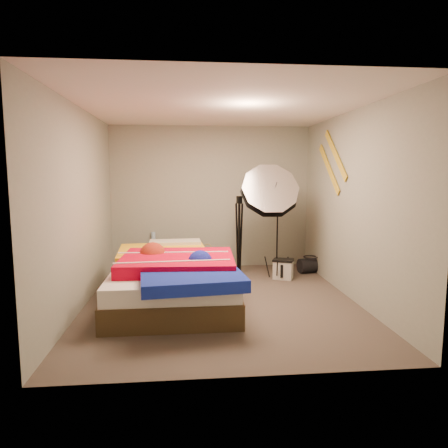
{
  "coord_description": "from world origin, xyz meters",
  "views": [
    {
      "loc": [
        -0.45,
        -5.09,
        1.68
      ],
      "look_at": [
        0.1,
        0.6,
        0.95
      ],
      "focal_mm": 32.0,
      "sensor_mm": 36.0,
      "label": 1
    }
  ],
  "objects": [
    {
      "name": "camera_tripod",
      "position": [
        0.42,
        1.33,
        0.75
      ],
      "size": [
        0.09,
        0.09,
        1.31
      ],
      "color": "black",
      "rests_on": "floor"
    },
    {
      "name": "camera_case",
      "position": [
        1.09,
        1.02,
        0.15
      ],
      "size": [
        0.35,
        0.31,
        0.29
      ],
      "primitive_type": "cube",
      "rotation": [
        0.0,
        0.0,
        -0.43
      ],
      "color": "beige",
      "rests_on": "floor"
    },
    {
      "name": "wall_front",
      "position": [
        0.0,
        -2.0,
        1.25
      ],
      "size": [
        3.5,
        0.0,
        3.5
      ],
      "primitive_type": "plane",
      "rotation": [
        -1.57,
        0.0,
        0.0
      ],
      "color": "gray",
      "rests_on": "floor"
    },
    {
      "name": "bed",
      "position": [
        -0.61,
        0.03,
        0.33
      ],
      "size": [
        1.64,
        2.46,
        0.65
      ],
      "color": "#44331E",
      "rests_on": "floor"
    },
    {
      "name": "wall_stripe_lower",
      "position": [
        1.73,
        0.85,
        1.75
      ],
      "size": [
        0.02,
        0.91,
        0.78
      ],
      "primitive_type": "cube",
      "rotation": [
        0.7,
        0.0,
        0.0
      ],
      "color": "gold",
      "rests_on": "wall_right"
    },
    {
      "name": "wrapping_roll",
      "position": [
        -1.02,
        1.9,
        0.33
      ],
      "size": [
        0.09,
        0.19,
        0.66
      ],
      "primitive_type": "cylinder",
      "rotation": [
        -0.17,
        0.0,
        0.06
      ],
      "color": "#508ABF",
      "rests_on": "floor"
    },
    {
      "name": "ceiling",
      "position": [
        0.0,
        0.0,
        2.5
      ],
      "size": [
        4.0,
        4.0,
        0.0
      ],
      "primitive_type": "plane",
      "rotation": [
        3.14,
        0.0,
        0.0
      ],
      "color": "silver",
      "rests_on": "wall_back"
    },
    {
      "name": "wall_back",
      "position": [
        0.0,
        2.0,
        1.25
      ],
      "size": [
        3.5,
        0.0,
        3.5
      ],
      "primitive_type": "plane",
      "rotation": [
        1.57,
        0.0,
        0.0
      ],
      "color": "gray",
      "rests_on": "floor"
    },
    {
      "name": "wall_right",
      "position": [
        1.75,
        0.0,
        1.25
      ],
      "size": [
        0.0,
        4.0,
        4.0
      ],
      "primitive_type": "plane",
      "rotation": [
        1.57,
        0.0,
        -1.57
      ],
      "color": "gray",
      "rests_on": "floor"
    },
    {
      "name": "wall_stripe_upper",
      "position": [
        1.73,
        0.6,
        1.95
      ],
      "size": [
        0.02,
        0.91,
        0.78
      ],
      "primitive_type": "cube",
      "rotation": [
        0.7,
        0.0,
        0.0
      ],
      "color": "gold",
      "rests_on": "wall_right"
    },
    {
      "name": "tote_bag",
      "position": [
        -0.16,
        1.6,
        0.18
      ],
      "size": [
        0.39,
        0.25,
        0.38
      ],
      "primitive_type": "cube",
      "rotation": [
        -0.14,
        0.0,
        -0.27
      ],
      "color": "tan",
      "rests_on": "floor"
    },
    {
      "name": "photo_umbrella",
      "position": [
        0.84,
        0.99,
        1.38
      ],
      "size": [
        1.12,
        0.86,
        1.93
      ],
      "color": "black",
      "rests_on": "floor"
    },
    {
      "name": "floor",
      "position": [
        0.0,
        0.0,
        0.0
      ],
      "size": [
        4.0,
        4.0,
        0.0
      ],
      "primitive_type": "plane",
      "color": "#50463C",
      "rests_on": "ground"
    },
    {
      "name": "wall_left",
      "position": [
        -1.75,
        0.0,
        1.25
      ],
      "size": [
        0.0,
        4.0,
        4.0
      ],
      "primitive_type": "plane",
      "rotation": [
        1.57,
        0.0,
        1.57
      ],
      "color": "gray",
      "rests_on": "floor"
    },
    {
      "name": "duffel_bag",
      "position": [
        1.65,
        1.37,
        0.12
      ],
      "size": [
        0.44,
        0.32,
        0.25
      ],
      "primitive_type": "cylinder",
      "rotation": [
        0.0,
        1.57,
        0.18
      ],
      "color": "black",
      "rests_on": "floor"
    }
  ]
}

